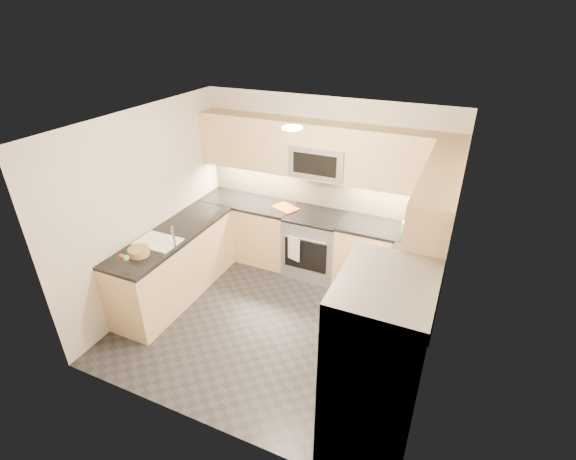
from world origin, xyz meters
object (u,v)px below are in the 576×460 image
object	(u,v)px
fruit_basket	(139,252)
microwave	(320,160)
cutting_board	(286,208)
refrigerator	(375,371)
gas_range	(314,244)
utensil_bowl	(413,229)

from	to	relation	value
fruit_basket	microwave	bearing A→B (deg)	52.66
cutting_board	fruit_basket	distance (m)	2.15
microwave	refrigerator	world-z (taller)	microwave
gas_range	refrigerator	world-z (taller)	refrigerator
refrigerator	gas_range	bearing A→B (deg)	120.88
microwave	fruit_basket	bearing A→B (deg)	-127.34
utensil_bowl	cutting_board	xyz separation A→B (m)	(-1.81, 0.07, -0.08)
microwave	fruit_basket	world-z (taller)	microwave
fruit_basket	cutting_board	bearing A→B (deg)	60.94
microwave	fruit_basket	xyz separation A→B (m)	(-1.51, -1.97, -0.72)
microwave	utensil_bowl	distance (m)	1.52
microwave	utensil_bowl	world-z (taller)	microwave
microwave	utensil_bowl	bearing A→B (deg)	-7.12
refrigerator	cutting_board	bearing A→B (deg)	127.96
microwave	refrigerator	size ratio (longest dim) A/B	0.42
fruit_basket	utensil_bowl	bearing A→B (deg)	32.34
refrigerator	utensil_bowl	bearing A→B (deg)	92.51
cutting_board	utensil_bowl	bearing A→B (deg)	-2.23
microwave	fruit_basket	distance (m)	2.58
gas_range	refrigerator	distance (m)	2.86
microwave	cutting_board	xyz separation A→B (m)	(-0.46, -0.10, -0.75)
refrigerator	fruit_basket	size ratio (longest dim) A/B	7.43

